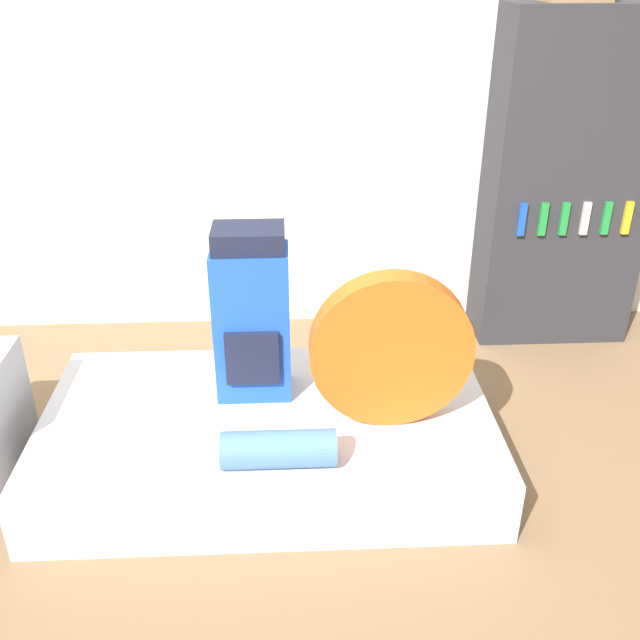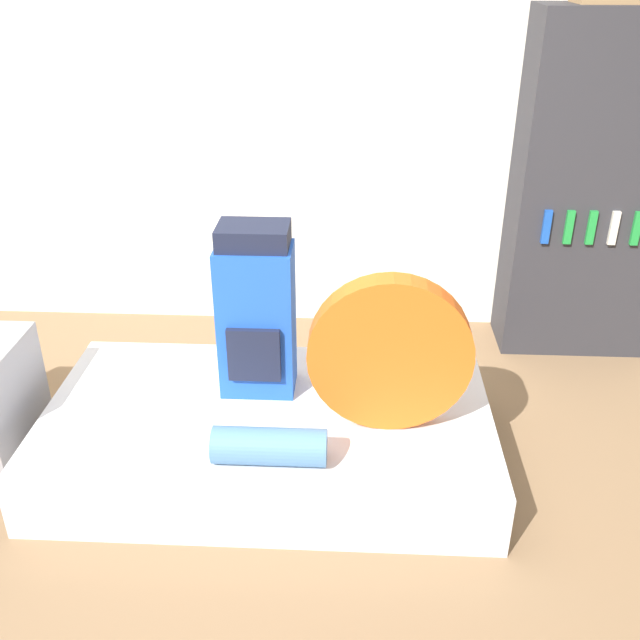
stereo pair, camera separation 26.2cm
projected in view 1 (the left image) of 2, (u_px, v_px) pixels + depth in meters
ground_plane at (219, 556)px, 2.78m from camera, size 16.00×16.00×0.00m
wall_back at (232, 112)px, 3.98m from camera, size 8.00×0.05×2.60m
bed at (269, 437)px, 3.23m from camera, size 1.99×1.11×0.29m
backpack at (252, 316)px, 3.14m from camera, size 0.33×0.27×0.79m
tent_bag at (391, 350)px, 2.96m from camera, size 0.68×0.12×0.68m
sleeping_roll at (279, 449)px, 2.80m from camera, size 0.45×0.15×0.15m
bookshelf at (566, 183)px, 4.02m from camera, size 0.88×0.40×1.87m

